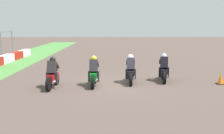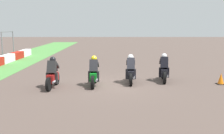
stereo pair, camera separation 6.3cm
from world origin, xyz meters
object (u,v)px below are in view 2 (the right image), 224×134
object	(u,v)px
rider_lane_a	(164,70)
rider_lane_b	(131,71)
rider_lane_c	(94,74)
traffic_cone	(221,79)
rider_lane_d	(53,75)

from	to	relation	value
rider_lane_a	rider_lane_b	xyz separation A→B (m)	(-0.47, 1.83, 0.00)
rider_lane_c	traffic_cone	xyz separation A→B (m)	(0.33, -6.50, -0.36)
rider_lane_a	rider_lane_b	distance (m)	1.89
rider_lane_d	traffic_cone	bearing A→B (deg)	-81.55
rider_lane_a	rider_lane_d	xyz separation A→B (m)	(-1.55, 5.69, 0.00)
rider_lane_b	traffic_cone	size ratio (longest dim) A/B	3.57
rider_lane_b	rider_lane_c	distance (m)	1.99
rider_lane_a	traffic_cone	size ratio (longest dim) A/B	3.56
rider_lane_b	rider_lane_c	world-z (taller)	same
rider_lane_a	rider_lane_c	size ratio (longest dim) A/B	1.00
rider_lane_a	rider_lane_b	world-z (taller)	same
rider_lane_d	rider_lane_b	bearing A→B (deg)	-71.02
rider_lane_c	rider_lane_d	size ratio (longest dim) A/B	1.00
rider_lane_d	rider_lane_c	bearing A→B (deg)	-74.49
rider_lane_d	traffic_cone	xyz separation A→B (m)	(0.75, -8.47, -0.36)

